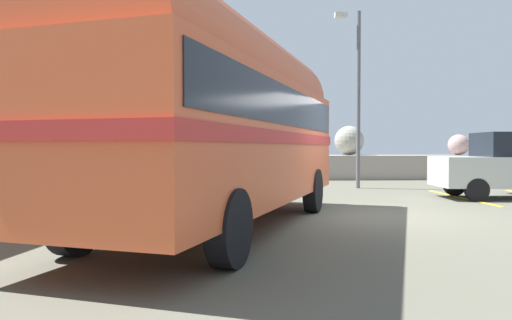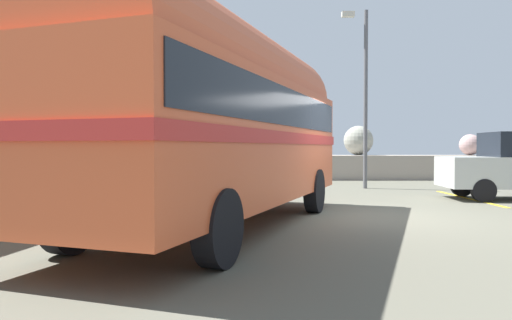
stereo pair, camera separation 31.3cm
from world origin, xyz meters
The scene contains 4 objects.
ground centered at (0.00, 0.00, 0.01)m, with size 32.00×26.00×0.02m.
breakwater centered at (0.08, 11.81, 0.67)m, with size 31.36×2.23×2.45m.
vintage_coach centered at (-3.08, -1.46, 2.05)m, with size 5.20×8.88×3.70m.
lamp_post centered at (1.35, 6.86, 3.52)m, with size 0.89×0.36×6.24m.
Camera 2 is at (-2.53, -10.04, 1.47)m, focal length 33.90 mm.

